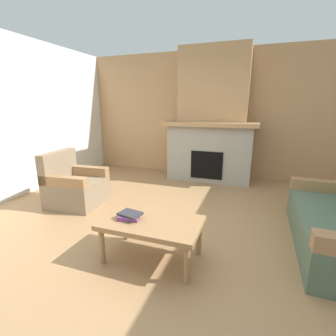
% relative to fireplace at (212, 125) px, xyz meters
% --- Properties ---
extents(ground, '(9.00, 9.00, 0.00)m').
position_rel_fireplace_xyz_m(ground, '(0.00, -2.62, -1.16)').
color(ground, '#9E754C').
extents(wall_back_wood_panel, '(6.00, 0.12, 2.70)m').
position_rel_fireplace_xyz_m(wall_back_wood_panel, '(0.00, 0.38, 0.19)').
color(wall_back_wood_panel, tan).
rests_on(wall_back_wood_panel, ground).
extents(fireplace, '(1.90, 0.82, 2.70)m').
position_rel_fireplace_xyz_m(fireplace, '(0.00, 0.00, 0.00)').
color(fireplace, gray).
rests_on(fireplace, ground).
extents(armchair, '(0.82, 0.82, 0.85)m').
position_rel_fireplace_xyz_m(armchair, '(-1.79, -2.17, -0.87)').
color(armchair, '#847056').
rests_on(armchair, ground).
extents(coffee_table, '(1.00, 0.60, 0.43)m').
position_rel_fireplace_xyz_m(coffee_table, '(-0.04, -3.11, -0.79)').
color(coffee_table, '#997047').
rests_on(coffee_table, ground).
extents(book_stack_near_edge, '(0.26, 0.22, 0.07)m').
position_rel_fireplace_xyz_m(book_stack_near_edge, '(-0.26, -3.14, -0.70)').
color(book_stack_near_edge, '#7A3D84').
rests_on(book_stack_near_edge, coffee_table).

